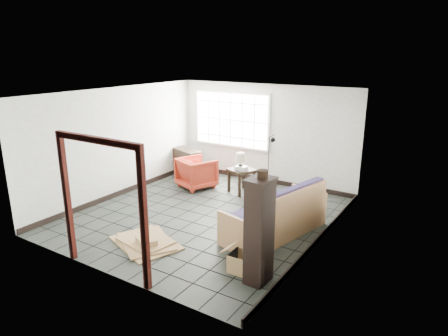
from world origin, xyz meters
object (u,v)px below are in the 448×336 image
Objects in this scene: armchair at (197,171)px; tall_shelf at (259,231)px; futon_sofa at (278,218)px; side_table at (242,173)px.

armchair is 0.52× the size of tall_shelf.
futon_sofa is 3.30m from armchair.
armchair reaches higher than side_table.
tall_shelf is (3.40, -3.07, 0.41)m from armchair.
armchair is 4.60m from tall_shelf.
futon_sofa is at bearing 175.33° from armchair.
futon_sofa is at bearing -43.80° from side_table.
tall_shelf reaches higher than futon_sofa.
futon_sofa is 3.23× the size of side_table.
side_table is at bearing 125.94° from tall_shelf.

